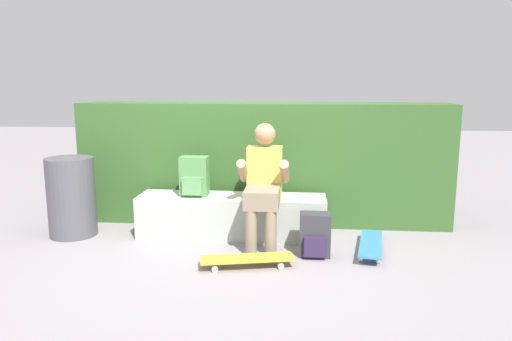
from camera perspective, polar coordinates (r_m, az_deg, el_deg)
ground_plane at (r=4.61m, az=-3.58°, el=-9.36°), size 24.00×24.00×0.00m
bench_main at (r=4.90m, az=-2.91°, el=-5.50°), size 1.91×0.45×0.43m
person_skater at (r=4.56m, az=0.92°, el=-1.31°), size 0.49×0.62×1.18m
skateboard_near_person at (r=4.14m, az=-1.08°, el=-10.57°), size 0.82×0.37×0.09m
skateboard_beside_bench at (r=4.62m, az=13.63°, el=-8.59°), size 0.33×0.82×0.09m
backpack_on_bench at (r=4.87m, az=-7.43°, el=-0.76°), size 0.28×0.23×0.40m
backpack_on_ground at (r=4.39m, az=7.09°, el=-7.75°), size 0.28×0.23×0.40m
hedge_row at (r=5.40m, az=0.85°, el=1.00°), size 4.10×0.62×1.34m
trash_bin at (r=5.24m, az=-21.29°, el=-2.97°), size 0.48×0.48×0.82m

